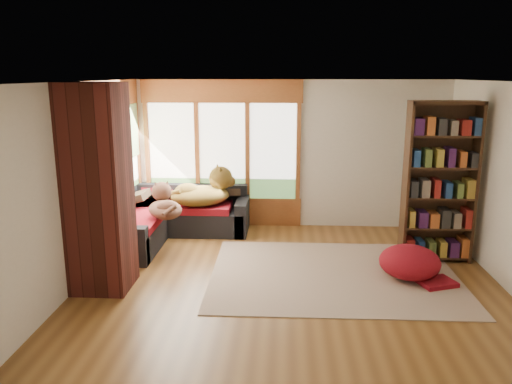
% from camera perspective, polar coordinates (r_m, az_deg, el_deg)
% --- Properties ---
extents(floor, '(5.50, 5.50, 0.00)m').
position_cam_1_polar(floor, '(6.81, 3.91, -9.97)').
color(floor, brown).
rests_on(floor, ground).
extents(ceiling, '(5.50, 5.50, 0.00)m').
position_cam_1_polar(ceiling, '(6.25, 4.30, 12.47)').
color(ceiling, white).
extents(wall_back, '(5.50, 0.04, 2.60)m').
position_cam_1_polar(wall_back, '(8.86, 3.89, 4.29)').
color(wall_back, silver).
rests_on(wall_back, ground).
extents(wall_front, '(5.50, 0.04, 2.60)m').
position_cam_1_polar(wall_front, '(4.01, 4.55, -7.06)').
color(wall_front, silver).
rests_on(wall_front, ground).
extents(wall_left, '(0.04, 5.00, 2.60)m').
position_cam_1_polar(wall_left, '(6.93, -19.27, 1.01)').
color(wall_left, silver).
rests_on(wall_left, ground).
extents(wall_right, '(0.04, 5.00, 2.60)m').
position_cam_1_polar(wall_right, '(7.01, 27.18, 0.40)').
color(wall_right, silver).
rests_on(wall_right, ground).
extents(windows_back, '(2.82, 0.10, 1.90)m').
position_cam_1_polar(windows_back, '(8.89, -3.88, 4.65)').
color(windows_back, brown).
rests_on(windows_back, wall_back).
extents(windows_left, '(0.10, 2.62, 1.90)m').
position_cam_1_polar(windows_left, '(8.01, -15.89, 3.20)').
color(windows_left, brown).
rests_on(windows_left, wall_left).
extents(roller_blind, '(0.03, 0.72, 0.90)m').
position_cam_1_polar(roller_blind, '(8.73, -14.11, 6.76)').
color(roller_blind, '#7B9D62').
rests_on(roller_blind, wall_left).
extents(brick_chimney, '(0.70, 0.70, 2.60)m').
position_cam_1_polar(brick_chimney, '(6.49, -17.57, 0.32)').
color(brick_chimney, '#471914').
rests_on(brick_chimney, ground).
extents(sectional_sofa, '(2.20, 2.20, 0.80)m').
position_cam_1_polar(sectional_sofa, '(8.51, -9.46, -3.14)').
color(sectional_sofa, black).
rests_on(sectional_sofa, ground).
extents(area_rug, '(3.37, 2.59, 0.01)m').
position_cam_1_polar(area_rug, '(7.03, 8.83, -9.28)').
color(area_rug, beige).
rests_on(area_rug, ground).
extents(bookshelf, '(1.00, 0.33, 2.33)m').
position_cam_1_polar(bookshelf, '(7.64, 20.26, 0.99)').
color(bookshelf, '#392213').
rests_on(bookshelf, ground).
extents(pouf, '(0.91, 0.91, 0.44)m').
position_cam_1_polar(pouf, '(7.09, 17.16, -7.57)').
color(pouf, maroon).
rests_on(pouf, area_rug).
extents(dog_tan, '(1.17, 0.94, 0.57)m').
position_cam_1_polar(dog_tan, '(8.44, -5.84, 0.51)').
color(dog_tan, brown).
rests_on(dog_tan, sectional_sofa).
extents(dog_brindle, '(0.76, 0.91, 0.45)m').
position_cam_1_polar(dog_brindle, '(7.87, -10.45, -1.09)').
color(dog_brindle, '#3E271E').
rests_on(dog_brindle, sectional_sofa).
extents(throw_pillows, '(1.98, 1.68, 0.45)m').
position_cam_1_polar(throw_pillows, '(8.51, -9.13, 0.31)').
color(throw_pillows, '#2F2418').
rests_on(throw_pillows, sectional_sofa).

